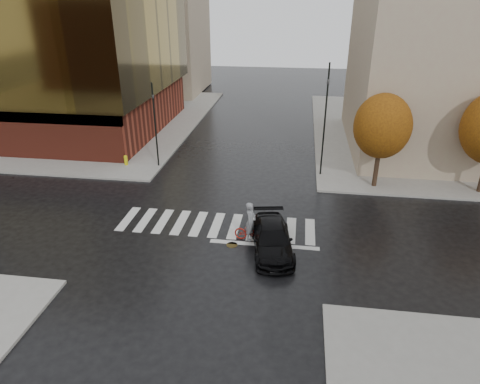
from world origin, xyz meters
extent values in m
plane|color=black|center=(0.00, 0.00, 0.00)|extent=(120.00, 120.00, 0.00)
cube|color=gray|center=(-21.00, 21.00, 0.07)|extent=(30.00, 30.00, 0.15)
cube|color=gray|center=(21.00, 21.00, 0.07)|extent=(30.00, 30.00, 0.15)
cube|color=silver|center=(0.00, 0.50, 0.01)|extent=(12.00, 3.00, 0.01)
cube|color=maroon|center=(-22.00, 18.00, 2.15)|extent=(26.00, 18.00, 4.00)
cube|color=olive|center=(-22.00, 18.00, 10.15)|extent=(27.00, 19.00, 12.00)
cube|color=gray|center=(17.00, 17.00, 9.15)|extent=(16.00, 16.00, 18.00)
cube|color=gray|center=(-16.00, 37.00, 10.15)|extent=(14.00, 12.00, 20.00)
cylinder|color=black|center=(10.00, 7.40, 1.55)|extent=(0.32, 0.32, 2.80)
ellipsoid|color=#8E500D|center=(10.00, 7.40, 4.47)|extent=(3.80, 3.80, 4.37)
imported|color=black|center=(3.45, -1.80, 0.72)|extent=(2.85, 5.24, 1.44)
imported|color=#9E170E|center=(2.31, -1.00, 0.54)|extent=(2.17, 1.13, 1.09)
imported|color=gray|center=(2.21, -1.00, 1.25)|extent=(0.68, 0.90, 2.21)
cylinder|color=black|center=(-6.30, 9.00, 3.38)|extent=(0.12, 0.12, 6.46)
imported|color=black|center=(-6.30, 9.00, 5.72)|extent=(0.19, 0.17, 0.81)
cylinder|color=black|center=(6.30, 9.00, 4.21)|extent=(0.12, 0.12, 8.12)
imported|color=black|center=(6.30, 9.00, 7.16)|extent=(0.22, 0.24, 1.02)
cylinder|color=#C7BD0B|center=(-8.86, 8.73, 0.48)|extent=(0.27, 0.27, 0.67)
sphere|color=#C7BD0B|center=(-8.86, 8.73, 0.82)|extent=(0.29, 0.29, 0.29)
cylinder|color=#493B1A|center=(1.26, -1.57, 0.01)|extent=(0.79, 0.79, 0.01)
camera|label=1|loc=(4.51, -21.24, 12.53)|focal=32.00mm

